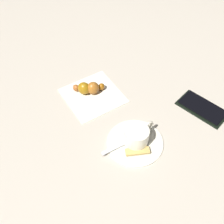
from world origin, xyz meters
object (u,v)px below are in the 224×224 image
object	(u,v)px
napkin	(93,95)
croissant	(89,88)
espresso_cup	(138,135)
sugar_packet	(138,151)
saucer	(134,143)
teaspoon	(132,139)
cell_phone	(202,108)

from	to	relation	value
napkin	croissant	world-z (taller)	croissant
espresso_cup	sugar_packet	size ratio (longest dim) A/B	1.45
croissant	sugar_packet	bearing A→B (deg)	-1.10
saucer	teaspoon	bearing A→B (deg)	174.40
espresso_cup	cell_phone	xyz separation A→B (m)	(0.01, 0.22, -0.03)
sugar_packet	cell_phone	size ratio (longest dim) A/B	0.40
saucer	sugar_packet	xyz separation A→B (m)	(0.03, -0.01, 0.01)
saucer	espresso_cup	distance (m)	0.03
sugar_packet	croissant	bearing A→B (deg)	114.47
cell_phone	croissant	bearing A→B (deg)	-134.06
saucer	espresso_cup	size ratio (longest dim) A/B	1.66
napkin	teaspoon	bearing A→B (deg)	0.64
croissant	cell_phone	distance (m)	0.33
saucer	cell_phone	distance (m)	0.23
saucer	espresso_cup	xyz separation A→B (m)	(0.00, 0.01, 0.03)
teaspoon	croissant	distance (m)	0.21
teaspoon	croissant	world-z (taller)	croissant
cell_phone	espresso_cup	bearing A→B (deg)	-92.09
napkin	espresso_cup	bearing A→B (deg)	2.90
teaspoon	sugar_packet	bearing A→B (deg)	-16.71
cell_phone	napkin	bearing A→B (deg)	-132.61
espresso_cup	napkin	world-z (taller)	espresso_cup
espresso_cup	teaspoon	xyz separation A→B (m)	(-0.01, -0.01, -0.02)
teaspoon	cell_phone	world-z (taller)	teaspoon
espresso_cup	croissant	world-z (taller)	espresso_cup
sugar_packet	croissant	distance (m)	0.25
saucer	cell_phone	size ratio (longest dim) A/B	0.96
saucer	teaspoon	xyz separation A→B (m)	(-0.01, 0.00, 0.01)
espresso_cup	teaspoon	world-z (taller)	espresso_cup
saucer	teaspoon	distance (m)	0.01
sugar_packet	croissant	size ratio (longest dim) A/B	0.68
teaspoon	napkin	bearing A→B (deg)	-179.36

